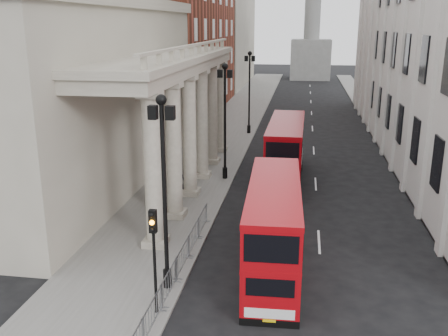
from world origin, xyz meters
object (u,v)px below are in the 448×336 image
Objects in this scene: traffic_light at (154,243)px; bus_near at (273,226)px; pedestrian_b at (175,181)px; lamp_post_mid at (225,114)px; pedestrian_c at (186,181)px; lamp_post_north at (249,87)px; bus_far at (286,150)px; lamp_post_south at (164,181)px; pedestrian_a at (155,194)px.

bus_near is (4.26, 4.60, -0.95)m from traffic_light.
bus_near is at bearing 132.92° from pedestrian_b.
pedestrian_b is (-7.21, 9.81, -1.27)m from bus_near.
lamp_post_mid is 5.86m from pedestrian_c.
lamp_post_north reaches higher than pedestrian_b.
lamp_post_north reaches higher than bus_far.
traffic_light is 14.88m from pedestrian_b.
bus_near is at bearing -89.38° from bus_far.
bus_far is (0.00, 14.12, 0.10)m from bus_near.
lamp_post_south is 10.45m from pedestrian_a.
lamp_post_south is at bearing -90.00° from lamp_post_north.
traffic_light is (0.10, -2.02, -1.80)m from lamp_post_south.
lamp_post_south reaches higher than pedestrian_b.
traffic_light is 2.81× the size of pedestrian_b.
pedestrian_c is (-2.10, 14.08, -2.05)m from traffic_light.
pedestrian_c is at bearing -116.84° from lamp_post_mid.
bus_far is 8.52m from pedestrian_b.
bus_far is 6.56× the size of pedestrian_b.
lamp_post_mid is 16.00m from lamp_post_north.
pedestrian_c is at bearing 62.19° from pedestrian_a.
bus_far reaches higher than pedestrian_c.
lamp_post_south is at bearing 92.84° from traffic_light.
lamp_post_north is 29.86m from bus_near.
lamp_post_south is 2.71m from traffic_light.
pedestrian_a reaches higher than pedestrian_b.
traffic_light reaches higher than bus_near.
bus_far is at bearing 77.19° from traffic_light.
lamp_post_south reaches higher than bus_far.
pedestrian_a is at bearing 89.55° from pedestrian_b.
lamp_post_mid and lamp_post_north have the same top height.
pedestrian_a is 3.18m from pedestrian_c.
pedestrian_c is at bearing -95.71° from lamp_post_north.
pedestrian_b is at bearing 124.09° from bus_near.
bus_far is at bearing 9.22° from lamp_post_mid.
lamp_post_mid is at bearing 90.32° from traffic_light.
bus_near is (4.36, 2.58, -2.76)m from lamp_post_south.
traffic_light reaches higher than pedestrian_c.
lamp_post_north reaches higher than traffic_light.
lamp_post_north is 20.22m from pedestrian_b.
pedestrian_c is (-2.00, -19.94, -3.85)m from lamp_post_north.
traffic_light is at bearing -87.16° from lamp_post_south.
traffic_light reaches higher than bus_far.
lamp_post_mid is 0.83× the size of bus_far.
lamp_post_north is 4.43× the size of pedestrian_c.
lamp_post_south is 1.00× the size of lamp_post_mid.
traffic_light is at bearing -89.83° from lamp_post_north.
bus_near is 14.12m from bus_far.
pedestrian_b is at bearing -98.30° from lamp_post_north.
lamp_post_mid is 1.00× the size of lamp_post_north.
traffic_light is 11.84m from pedestrian_a.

